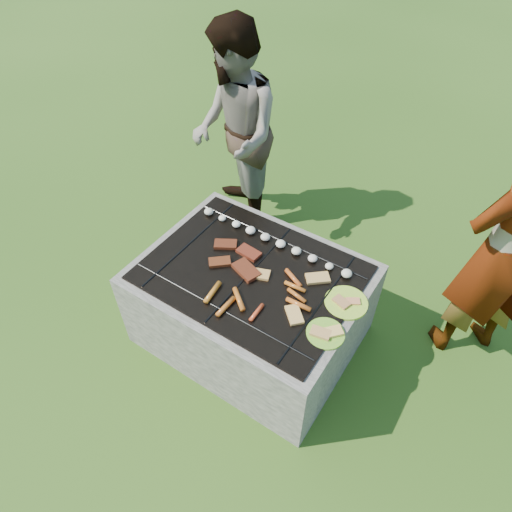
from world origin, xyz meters
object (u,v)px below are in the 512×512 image
Objects in this scene: plate_far at (346,303)px; bystander at (234,134)px; plate_near at (326,333)px; cook at (505,254)px; fire_pit at (252,307)px.

plate_far is 1.58m from bystander.
plate_near is 0.14× the size of bystander.
cook reaches higher than plate_far.
plate_near is 1.08m from cook.
plate_far is 1.04× the size of plate_near.
bystander is at bearing 129.86° from fire_pit.
fire_pit is 0.67m from plate_near.
plate_far is 0.15× the size of bystander.
plate_far is (0.56, 0.10, 0.33)m from fire_pit.
plate_far is at bearing 1.86° from cook.
bystander is (-1.95, 0.20, 0.00)m from cook.
cook is 1.96m from bystander.
plate_near is at bearing 7.92° from bystander.
fire_pit is 5.62× the size of plate_near.
cook is (0.62, 0.87, 0.20)m from plate_near.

